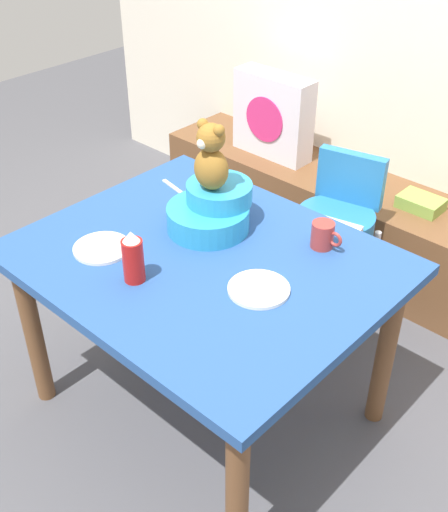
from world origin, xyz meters
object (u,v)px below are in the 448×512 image
object	(u,v)px
book_stack	(421,203)
highchair	(337,220)
dinner_plate_far	(102,248)
coffee_mug	(323,235)
dining_table	(205,280)
teddy_bear	(211,158)
ketchup_bottle	(133,258)
pillow_floral_left	(273,116)
infant_seat_teal	(212,210)
dinner_plate_near	(259,289)

from	to	relation	value
book_stack	highchair	bearing A→B (deg)	-111.88
dinner_plate_far	coffee_mug	bearing A→B (deg)	44.15
highchair	dining_table	bearing A→B (deg)	-90.70
teddy_bear	coffee_mug	size ratio (longest dim) A/B	2.08
dining_table	highchair	size ratio (longest dim) A/B	1.56
ketchup_bottle	highchair	bearing A→B (deg)	85.54
book_stack	pillow_floral_left	bearing A→B (deg)	-178.64
book_stack	ketchup_bottle	size ratio (longest dim) A/B	1.08
coffee_mug	dinner_plate_far	world-z (taller)	coffee_mug
teddy_bear	dinner_plate_far	bearing A→B (deg)	-115.60
book_stack	infant_seat_teal	distance (m)	1.18
dining_table	infant_seat_teal	world-z (taller)	infant_seat_teal
dining_table	highchair	bearing A→B (deg)	89.30
dining_table	dinner_plate_far	xyz separation A→B (m)	(-0.29, -0.21, 0.11)
pillow_floral_left	ketchup_bottle	xyz separation A→B (m)	(0.62, -1.48, 0.15)
ketchup_bottle	dinner_plate_near	distance (m)	0.41
book_stack	teddy_bear	world-z (taller)	teddy_bear
dinner_plate_near	dining_table	bearing A→B (deg)	175.92
dining_table	dinner_plate_near	size ratio (longest dim) A/B	6.18
book_stack	coffee_mug	bearing A→B (deg)	-85.32
infant_seat_teal	teddy_bear	size ratio (longest dim) A/B	1.32
infant_seat_teal	coffee_mug	xyz separation A→B (m)	(0.37, 0.17, -0.02)
pillow_floral_left	coffee_mug	xyz separation A→B (m)	(0.96, -0.91, 0.11)
dining_table	teddy_bear	xyz separation A→B (m)	(-0.11, 0.16, 0.38)
book_stack	coffee_mug	xyz separation A→B (m)	(0.08, -0.93, 0.30)
highchair	teddy_bear	bearing A→B (deg)	-100.58
infant_seat_teal	ketchup_bottle	xyz separation A→B (m)	(0.04, -0.40, 0.02)
book_stack	dining_table	bearing A→B (deg)	-98.42
highchair	teddy_bear	size ratio (longest dim) A/B	3.16
pillow_floral_left	dining_table	world-z (taller)	pillow_floral_left
pillow_floral_left	coffee_mug	size ratio (longest dim) A/B	3.67
highchair	coffee_mug	distance (m)	0.61
book_stack	teddy_bear	bearing A→B (deg)	-105.23
dining_table	dinner_plate_far	world-z (taller)	dinner_plate_far
highchair	dinner_plate_near	world-z (taller)	highchair
dining_table	teddy_bear	bearing A→B (deg)	125.88
book_stack	highchair	world-z (taller)	highchair
coffee_mug	dinner_plate_near	distance (m)	0.34
dinner_plate_far	teddy_bear	bearing A→B (deg)	64.40
dining_table	ketchup_bottle	bearing A→B (deg)	-106.43
teddy_bear	coffee_mug	bearing A→B (deg)	23.99
book_stack	dinner_plate_near	size ratio (longest dim) A/B	1.00
infant_seat_teal	dinner_plate_far	size ratio (longest dim) A/B	1.65
book_stack	ketchup_bottle	bearing A→B (deg)	-99.77
dining_table	coffee_mug	xyz separation A→B (m)	(0.26, 0.32, 0.15)
pillow_floral_left	infant_seat_teal	distance (m)	1.23
book_stack	dinner_plate_far	xyz separation A→B (m)	(-0.48, -1.47, 0.26)
book_stack	coffee_mug	world-z (taller)	coffee_mug
highchair	coffee_mug	world-z (taller)	coffee_mug
book_stack	teddy_bear	distance (m)	1.25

